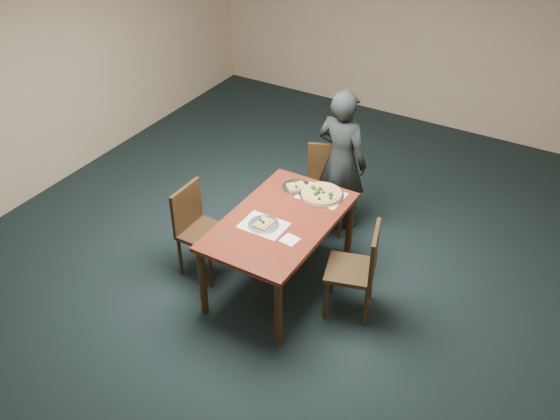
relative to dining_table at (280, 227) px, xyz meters
The scene contains 13 objects.
ground 0.70m from the dining_table, behind, with size 8.00×8.00×0.00m, color black.
room_shell 1.11m from the dining_table, behind, with size 8.00×8.00×8.00m.
dining_table is the anchor object (origin of this frame).
chair_far 1.11m from the dining_table, 94.30° to the left, with size 0.55×0.55×0.91m.
chair_left 0.83m from the dining_table, 165.41° to the right, with size 0.42×0.42×0.91m.
chair_right 0.80m from the dining_table, ahead, with size 0.52×0.52×0.91m.
diner 1.17m from the dining_table, 87.77° to the left, with size 0.57×0.37×1.56m, color black.
placemat_main 0.56m from the dining_table, 74.59° to the left, with size 0.42×0.32×0.00m, color white.
placemat_near 0.20m from the dining_table, 116.49° to the right, with size 0.40×0.30×0.00m, color white.
pizza_pan 0.56m from the dining_table, 74.54° to the left, with size 0.43×0.43×0.08m.
slice_plate_near 0.20m from the dining_table, 116.70° to the right, with size 0.28×0.28×0.06m.
slice_plate_far 0.55m from the dining_table, 103.63° to the left, with size 0.28×0.28×0.06m.
napkin 0.33m from the dining_table, 44.25° to the right, with size 0.14×0.14×0.01m, color white.
Camera 1 is at (2.54, -3.89, 4.05)m, focal length 40.00 mm.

